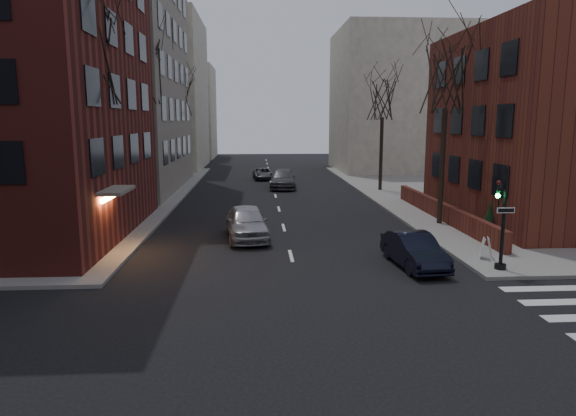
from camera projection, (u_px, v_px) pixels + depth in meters
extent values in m
plane|color=black|center=(330.00, 406.00, 10.73)|extent=(160.00, 160.00, 0.00)
cube|color=gray|center=(59.00, 16.00, 40.75)|extent=(18.00, 18.00, 28.00)
cube|color=#5F281B|center=(569.00, 127.00, 29.49)|extent=(12.00, 14.00, 11.00)
cube|color=#5F281B|center=(442.00, 211.00, 29.88)|extent=(0.35, 16.00, 1.00)
cube|color=beige|center=(144.00, 94.00, 62.38)|extent=(14.00, 16.00, 18.00)
cube|color=beige|center=(398.00, 101.00, 59.47)|extent=(14.00, 14.00, 16.00)
cube|color=beige|center=(181.00, 112.00, 79.56)|extent=(10.00, 12.00, 14.00)
cylinder|color=black|center=(504.00, 219.00, 19.71)|extent=(0.14, 0.14, 4.00)
cylinder|color=black|center=(500.00, 266.00, 20.03)|extent=(0.44, 0.44, 0.20)
imported|color=black|center=(499.00, 197.00, 19.55)|extent=(0.16, 0.20, 1.00)
sphere|color=#19FF4C|center=(498.00, 196.00, 19.49)|extent=(0.18, 0.18, 0.18)
cube|color=white|center=(506.00, 210.00, 19.53)|extent=(0.70, 0.03, 0.22)
cylinder|color=#2D231C|center=(96.00, 174.00, 23.37)|extent=(0.28, 0.28, 6.65)
cylinder|color=#2D231C|center=(149.00, 153.00, 35.15)|extent=(0.28, 0.28, 7.00)
cylinder|color=#2D231C|center=(179.00, 147.00, 48.97)|extent=(0.28, 0.28, 6.30)
cylinder|color=#2D231C|center=(442.00, 167.00, 28.41)|extent=(0.28, 0.28, 6.30)
cylinder|color=#2D231C|center=(381.00, 154.00, 42.21)|extent=(0.28, 0.28, 5.95)
cylinder|color=black|center=(146.00, 165.00, 31.33)|extent=(0.12, 0.12, 6.00)
sphere|color=#FFA54C|center=(144.00, 114.00, 30.81)|extent=(0.36, 0.36, 0.36)
cylinder|color=black|center=(188.00, 148.00, 51.00)|extent=(0.12, 0.12, 6.00)
sphere|color=#FFA54C|center=(187.00, 116.00, 50.48)|extent=(0.36, 0.36, 0.36)
imported|color=black|center=(414.00, 250.00, 20.75)|extent=(1.86, 4.30, 1.38)
imported|color=#A2A2A7|center=(247.00, 222.00, 25.64)|extent=(2.46, 5.06, 1.66)
imported|color=#404045|center=(283.00, 179.00, 44.67)|extent=(2.50, 5.55, 1.58)
imported|color=#3F4045|center=(263.00, 174.00, 51.19)|extent=(2.18, 4.22, 1.14)
cube|color=silver|center=(486.00, 248.00, 21.54)|extent=(0.53, 0.64, 0.89)
cone|color=#16321D|center=(491.00, 216.00, 26.26)|extent=(1.23, 1.23, 1.78)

